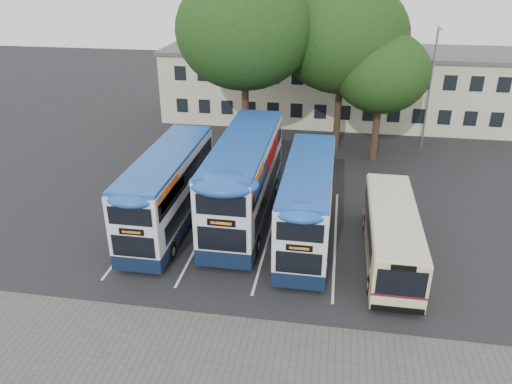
{
  "coord_description": "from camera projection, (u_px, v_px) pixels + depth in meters",
  "views": [
    {
      "loc": [
        -0.65,
        -18.02,
        13.42
      ],
      "look_at": [
        -4.48,
        5.0,
        2.42
      ],
      "focal_mm": 35.0,
      "sensor_mm": 36.0,
      "label": 1
    }
  ],
  "objects": [
    {
      "name": "tree_left",
      "position": [
        245.0,
        31.0,
        33.31
      ],
      "size": [
        9.27,
        9.27,
        12.94
      ],
      "color": "black",
      "rests_on": "ground"
    },
    {
      "name": "bus_dd_mid",
      "position": [
        245.0,
        175.0,
        27.29
      ],
      "size": [
        2.75,
        11.34,
        4.73
      ],
      "color": "#0E1A33",
      "rests_on": "ground"
    },
    {
      "name": "tree_mid",
      "position": [
        343.0,
        37.0,
        35.0
      ],
      "size": [
        9.23,
        9.23,
        12.27
      ],
      "color": "black",
      "rests_on": "ground"
    },
    {
      "name": "depot_building",
      "position": [
        346.0,
        84.0,
        44.44
      ],
      "size": [
        32.4,
        8.4,
        6.2
      ],
      "color": "#B6AA92",
      "rests_on": "ground"
    },
    {
      "name": "tree_right",
      "position": [
        382.0,
        73.0,
        33.91
      ],
      "size": [
        6.52,
        6.52,
        9.11
      ],
      "color": "black",
      "rests_on": "ground"
    },
    {
      "name": "paving_strip",
      "position": [
        279.0,
        378.0,
        17.54
      ],
      "size": [
        40.0,
        6.0,
        0.01
      ],
      "primitive_type": "cube",
      "color": "#595654",
      "rests_on": "ground"
    },
    {
      "name": "ground",
      "position": [
        339.0,
        298.0,
        21.7
      ],
      "size": [
        120.0,
        120.0,
        0.0
      ],
      "primitive_type": "plane",
      "color": "black",
      "rests_on": "ground"
    },
    {
      "name": "bus_single",
      "position": [
        392.0,
        231.0,
        23.93
      ],
      "size": [
        2.29,
        9.01,
        2.69
      ],
      "color": "beige",
      "rests_on": "ground"
    },
    {
      "name": "bus_dd_left",
      "position": [
        169.0,
        187.0,
        26.6
      ],
      "size": [
        2.45,
        10.1,
        4.21
      ],
      "color": "#0E1A33",
      "rests_on": "ground"
    },
    {
      "name": "bay_lines",
      "position": [
        269.0,
        234.0,
        26.72
      ],
      "size": [
        14.12,
        11.0,
        0.01
      ],
      "color": "silver",
      "rests_on": "ground"
    },
    {
      "name": "bus_dd_right",
      "position": [
        308.0,
        199.0,
        25.37
      ],
      "size": [
        2.41,
        9.93,
        4.13
      ],
      "color": "#0E1A33",
      "rests_on": "ground"
    },
    {
      "name": "lamp_post",
      "position": [
        431.0,
        83.0,
        36.47
      ],
      "size": [
        0.25,
        1.05,
        9.06
      ],
      "color": "gray",
      "rests_on": "ground"
    }
  ]
}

